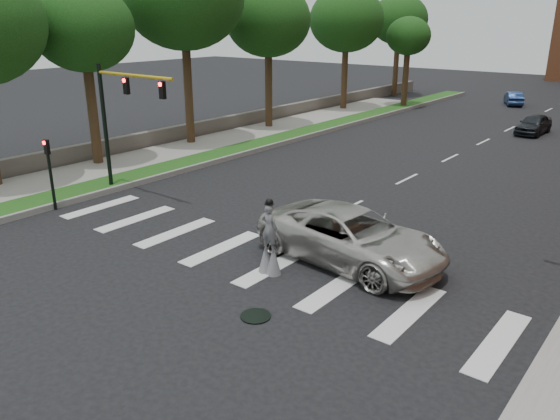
# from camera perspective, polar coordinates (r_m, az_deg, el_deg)

# --- Properties ---
(ground_plane) EXTENTS (160.00, 160.00, 0.00)m
(ground_plane) POSITION_cam_1_polar(r_m,az_deg,el_deg) (19.31, -5.44, -5.86)
(ground_plane) COLOR black
(ground_plane) RESTS_ON ground
(grass_median) EXTENTS (2.00, 60.00, 0.25)m
(grass_median) POSITION_cam_1_polar(r_m,az_deg,el_deg) (41.04, 2.22, 8.02)
(grass_median) COLOR #1B4915
(grass_median) RESTS_ON ground
(median_curb) EXTENTS (0.20, 60.00, 0.28)m
(median_curb) POSITION_cam_1_polar(r_m,az_deg,el_deg) (40.44, 3.44, 7.85)
(median_curb) COLOR gray
(median_curb) RESTS_ON ground
(sidewalk_left) EXTENTS (4.00, 60.00, 0.18)m
(sidewalk_left) POSITION_cam_1_polar(r_m,az_deg,el_deg) (35.86, -11.29, 5.93)
(sidewalk_left) COLOR gray
(sidewalk_left) RESTS_ON ground
(stone_wall) EXTENTS (0.50, 56.00, 1.10)m
(stone_wall) POSITION_cam_1_polar(r_m,az_deg,el_deg) (45.85, -1.89, 9.77)
(stone_wall) COLOR #57514A
(stone_wall) RESTS_ON ground
(manhole) EXTENTS (0.90, 0.90, 0.04)m
(manhole) POSITION_cam_1_polar(r_m,az_deg,el_deg) (16.20, -2.56, -11.01)
(manhole) COLOR black
(manhole) RESTS_ON ground
(traffic_signal) EXTENTS (5.30, 0.23, 6.20)m
(traffic_signal) POSITION_cam_1_polar(r_m,az_deg,el_deg) (27.21, -16.54, 10.03)
(traffic_signal) COLOR black
(traffic_signal) RESTS_ON ground
(secondary_signal) EXTENTS (0.25, 0.21, 3.23)m
(secondary_signal) POSITION_cam_1_polar(r_m,az_deg,el_deg) (26.27, -22.92, 4.05)
(secondary_signal) COLOR black
(secondary_signal) RESTS_ON ground
(stilt_performer) EXTENTS (0.84, 0.54, 2.68)m
(stilt_performer) POSITION_cam_1_polar(r_m,az_deg,el_deg) (18.33, -1.10, -3.70)
(stilt_performer) COLOR #382616
(stilt_performer) RESTS_ON ground
(suv_crossing) EXTENTS (7.17, 3.80, 1.92)m
(suv_crossing) POSITION_cam_1_polar(r_m,az_deg,el_deg) (19.37, 7.45, -2.76)
(suv_crossing) COLOR #BAB7AF
(suv_crossing) RESTS_ON ground
(car_near) EXTENTS (1.91, 4.38, 1.47)m
(car_near) POSITION_cam_1_polar(r_m,az_deg,el_deg) (45.38, 24.99, 8.13)
(car_near) COLOR black
(car_near) RESTS_ON ground
(car_mid) EXTENTS (2.92, 4.26, 1.33)m
(car_mid) POSITION_cam_1_polar(r_m,az_deg,el_deg) (60.24, 23.23, 10.67)
(car_mid) COLOR navy
(car_mid) RESTS_ON ground
(tree_1) EXTENTS (5.57, 5.57, 10.09)m
(tree_1) POSITION_cam_1_polar(r_m,az_deg,el_deg) (33.08, -19.87, 17.36)
(tree_1) COLOR #382616
(tree_1) RESTS_ON ground
(tree_3) EXTENTS (6.36, 6.36, 10.80)m
(tree_3) POSITION_cam_1_polar(r_m,az_deg,el_deg) (42.89, -1.24, 19.18)
(tree_3) COLOR #382616
(tree_3) RESTS_ON ground
(tree_4) EXTENTS (6.73, 6.73, 10.95)m
(tree_4) POSITION_cam_1_polar(r_m,az_deg,el_deg) (52.29, 6.97, 19.09)
(tree_4) COLOR #382616
(tree_4) RESTS_ON ground
(tree_5) EXTENTS (6.13, 6.13, 10.68)m
(tree_5) POSITION_cam_1_polar(r_m,az_deg,el_deg) (63.19, 12.33, 18.82)
(tree_5) COLOR #382616
(tree_5) RESTS_ON ground
(tree_6) EXTENTS (4.13, 4.13, 8.42)m
(tree_6) POSITION_cam_1_polar(r_m,az_deg,el_deg) (54.67, 13.27, 17.18)
(tree_6) COLOR #382616
(tree_6) RESTS_ON ground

